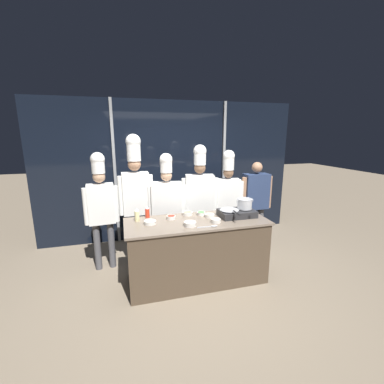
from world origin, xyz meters
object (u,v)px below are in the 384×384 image
squeeze_bottle_oil (137,215)px  prep_bowl_chili_flakes (171,217)px  prep_bowl_bean_sprouts (150,222)px  prep_bowl_ginger (210,215)px  frying_pan (230,209)px  serving_spoon_slotted (212,226)px  prep_bowl_scallions (201,213)px  chef_head (101,203)px  chef_apprentice (228,195)px  person_guest (255,198)px  prep_bowl_mushrooms (187,213)px  chef_line (167,203)px  prep_bowl_shrimp (190,223)px  stock_pot (245,204)px  chef_sous (136,190)px  portable_stove (237,213)px  chef_pastry (200,194)px  squeeze_bottle_chili (147,212)px

squeeze_bottle_oil → prep_bowl_chili_flakes: size_ratio=1.39×
prep_bowl_bean_sprouts → prep_bowl_ginger: prep_bowl_bean_sprouts is taller
frying_pan → serving_spoon_slotted: size_ratio=1.73×
squeeze_bottle_oil → prep_bowl_ginger: bearing=-5.8°
prep_bowl_scallions → chef_head: (-1.42, 0.49, 0.14)m
chef_apprentice → person_guest: bearing=-173.6°
prep_bowl_mushrooms → serving_spoon_slotted: 0.59m
squeeze_bottle_oil → prep_bowl_scallions: 0.93m
prep_bowl_ginger → chef_line: bearing=131.1°
prep_bowl_shrimp → prep_bowl_scallions: 0.48m
chef_head → chef_apprentice: size_ratio=1.00×
frying_pan → stock_pot: bearing=1.3°
person_guest → chef_apprentice: bearing=-1.8°
frying_pan → prep_bowl_bean_sprouts: size_ratio=2.91×
chef_head → chef_sous: (0.52, 0.07, 0.15)m
prep_bowl_scallions → chef_head: 1.51m
prep_bowl_ginger → chef_head: 1.63m
portable_stove → prep_bowl_ginger: bearing=169.1°
prep_bowl_scallions → chef_pastry: 0.57m
stock_pot → prep_bowl_mushrooms: stock_pot is taller
portable_stove → prep_bowl_chili_flakes: 0.95m
chef_pastry → chef_sous: bearing=8.6°
chef_head → chef_line: size_ratio=1.02×
serving_spoon_slotted → chef_line: size_ratio=0.15×
prep_bowl_bean_sprouts → prep_bowl_shrimp: (0.49, -0.21, 0.00)m
prep_bowl_bean_sprouts → chef_head: chef_head is taller
serving_spoon_slotted → chef_head: size_ratio=0.15×
chef_line → person_guest: (1.60, 0.04, -0.04)m
prep_bowl_chili_flakes → chef_apprentice: chef_apprentice is taller
person_guest → chef_line: bearing=0.6°
person_guest → stock_pot: bearing=50.0°
stock_pot → squeeze_bottle_oil: size_ratio=1.34×
serving_spoon_slotted → chef_sous: 1.41m
chef_line → person_guest: chef_line is taller
serving_spoon_slotted → chef_apprentice: size_ratio=0.15×
prep_bowl_chili_flakes → chef_head: (-0.96, 0.54, 0.14)m
chef_pastry → person_guest: size_ratio=1.19×
chef_apprentice → person_guest: (0.53, -0.01, -0.08)m
squeeze_bottle_chili → prep_bowl_scallions: (0.77, -0.10, -0.05)m
chef_head → chef_pastry: chef_pastry is taller
portable_stove → squeeze_bottle_oil: (-1.41, 0.18, 0.04)m
stock_pot → prep_bowl_scallions: (-0.60, 0.19, -0.16)m
prep_bowl_ginger → prep_bowl_scallions: 0.15m
prep_bowl_shrimp → chef_line: size_ratio=0.09×
chef_head → serving_spoon_slotted: bearing=139.7°
portable_stove → prep_bowl_mushrooms: 0.72m
prep_bowl_ginger → serving_spoon_slotted: prep_bowl_ginger is taller
prep_bowl_chili_flakes → prep_bowl_shrimp: bearing=-61.0°
prep_bowl_shrimp → chef_apprentice: bearing=45.0°
prep_bowl_mushrooms → chef_sous: bearing=144.8°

